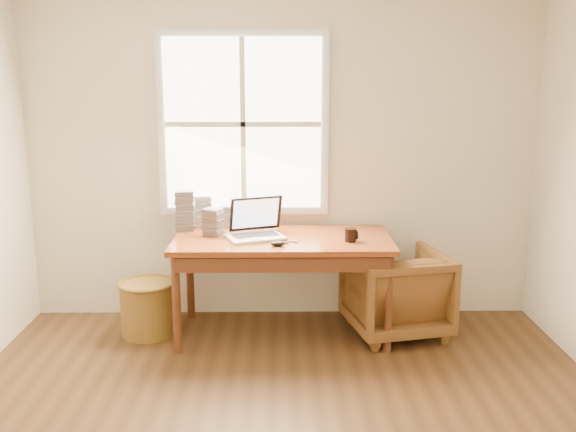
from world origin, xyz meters
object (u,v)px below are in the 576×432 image
cd_stack_a (203,211)px  desk (282,240)px  coffee_mug (351,235)px  wicker_stool (148,309)px  laptop (255,217)px  armchair (396,292)px

cd_stack_a → desk: bearing=-29.6°
coffee_mug → cd_stack_a: cd_stack_a is taller
desk → cd_stack_a: cd_stack_a is taller
wicker_stool → coffee_mug: coffee_mug is taller
coffee_mug → laptop: bearing=179.1°
wicker_stool → laptop: (0.82, -0.04, 0.71)m
desk → wicker_stool: 1.15m
armchair → laptop: 1.21m
armchair → cd_stack_a: 1.61m
armchair → cd_stack_a: (-1.47, 0.35, 0.55)m
desk → cd_stack_a: bearing=150.4°
laptop → coffee_mug: (0.69, -0.08, -0.11)m
coffee_mug → cd_stack_a: (-1.11, 0.48, 0.08)m
coffee_mug → cd_stack_a: bearing=162.9°
laptop → coffee_mug: size_ratio=4.71×
desk → cd_stack_a: 0.73m
armchair → desk: bearing=-12.3°
desk → wicker_stool: size_ratio=4.00×
laptop → cd_stack_a: bearing=116.5°
armchair → coffee_mug: 0.61m
laptop → wicker_stool: bearing=156.7°
desk → laptop: 0.27m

